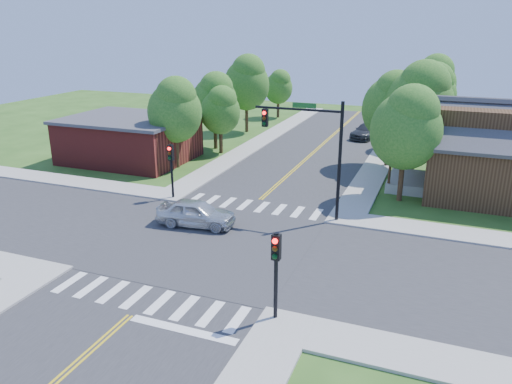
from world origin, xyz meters
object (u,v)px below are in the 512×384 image
at_px(signal_pole_nw, 171,161).
at_px(signal_pole_se, 276,261).
at_px(house_ne, 508,149).
at_px(signal_mast_ne, 312,140).
at_px(car_dgrey, 367,131).
at_px(car_silver, 196,214).

bearing_deg(signal_pole_nw, signal_pole_se, -45.00).
bearing_deg(signal_pole_nw, house_ne, 22.69).
distance_m(signal_mast_ne, signal_pole_nw, 9.76).
distance_m(signal_pole_se, house_ne, 22.03).
bearing_deg(signal_pole_se, car_dgrey, 93.46).
relative_size(signal_mast_ne, car_silver, 1.50).
xyz_separation_m(house_ne, car_dgrey, (-11.61, 14.88, -2.59)).
xyz_separation_m(signal_mast_ne, house_ne, (11.19, 8.65, -1.52)).
bearing_deg(signal_pole_se, signal_mast_ne, 98.56).
distance_m(signal_pole_nw, house_ne, 22.45).
relative_size(signal_pole_nw, car_silver, 0.79).
height_order(signal_mast_ne, signal_pole_se, signal_mast_ne).
bearing_deg(house_ne, car_dgrey, 127.96).
bearing_deg(car_dgrey, signal_pole_se, -73.86).
bearing_deg(house_ne, car_silver, -144.15).
height_order(signal_pole_se, car_silver, signal_pole_se).
distance_m(signal_mast_ne, house_ne, 14.23).
distance_m(car_silver, car_dgrey, 27.71).
distance_m(signal_mast_ne, car_silver, 7.98).
height_order(signal_pole_nw, house_ne, house_ne).
distance_m(signal_pole_nw, car_dgrey, 25.31).
bearing_deg(car_silver, signal_pole_se, -141.31).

